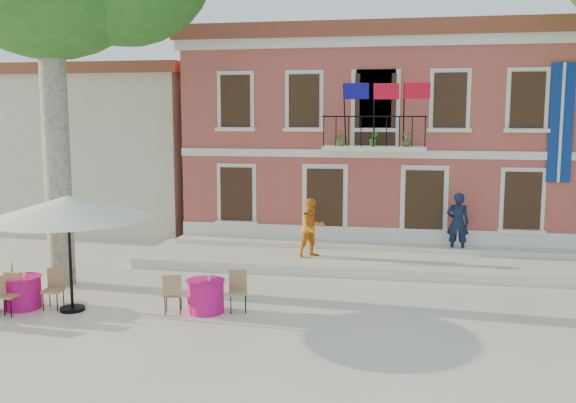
# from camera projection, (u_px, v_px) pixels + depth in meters

# --- Properties ---
(ground) EXTENTS (90.00, 90.00, 0.00)m
(ground) POSITION_uv_depth(u_px,v_px,m) (277.00, 304.00, 15.58)
(ground) COLOR beige
(ground) RESTS_ON ground
(main_building) EXTENTS (13.50, 9.59, 7.50)m
(main_building) POSITION_uv_depth(u_px,v_px,m) (380.00, 135.00, 24.44)
(main_building) COLOR #AA553D
(main_building) RESTS_ON ground
(neighbor_west) EXTENTS (9.40, 9.40, 6.40)m
(neighbor_west) POSITION_uv_depth(u_px,v_px,m) (111.00, 146.00, 27.58)
(neighbor_west) COLOR beige
(neighbor_west) RESTS_ON ground
(terrace) EXTENTS (14.00, 3.40, 0.30)m
(terrace) POSITION_uv_depth(u_px,v_px,m) (370.00, 261.00, 19.49)
(terrace) COLOR silver
(terrace) RESTS_ON ground
(patio_umbrella) EXTENTS (3.65, 3.65, 2.72)m
(patio_umbrella) POSITION_uv_depth(u_px,v_px,m) (68.00, 208.00, 14.71)
(patio_umbrella) COLOR black
(patio_umbrella) RESTS_ON ground
(pedestrian_navy) EXTENTS (0.71, 0.49, 1.88)m
(pedestrian_navy) POSITION_uv_depth(u_px,v_px,m) (458.00, 223.00, 19.83)
(pedestrian_navy) COLOR #0F1B33
(pedestrian_navy) RESTS_ON terrace
(pedestrian_orange) EXTENTS (1.09, 1.07, 1.77)m
(pedestrian_orange) POSITION_uv_depth(u_px,v_px,m) (312.00, 228.00, 19.24)
(pedestrian_orange) COLOR orange
(pedestrian_orange) RESTS_ON terrace
(cafe_table_0) EXTENTS (1.70, 1.87, 0.95)m
(cafe_table_0) POSITION_uv_depth(u_px,v_px,m) (23.00, 291.00, 15.17)
(cafe_table_0) COLOR #D5148E
(cafe_table_0) RESTS_ON ground
(cafe_table_1) EXTENTS (1.96, 0.92, 0.95)m
(cafe_table_1) POSITION_uv_depth(u_px,v_px,m) (206.00, 295.00, 14.85)
(cafe_table_1) COLOR #D5148E
(cafe_table_1) RESTS_ON ground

